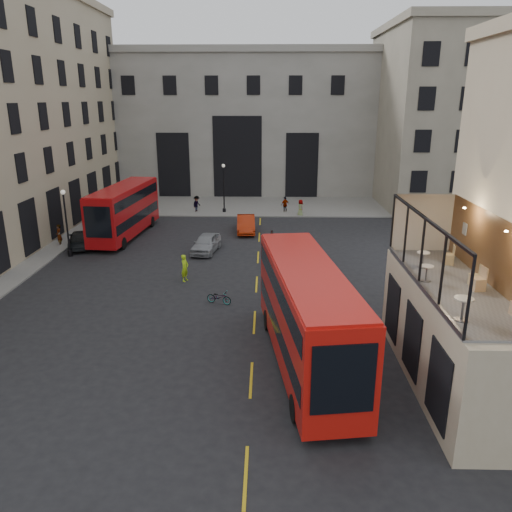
{
  "coord_description": "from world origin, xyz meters",
  "views": [
    {
      "loc": [
        -1.37,
        -19.59,
        12.03
      ],
      "look_at": [
        -1.97,
        8.88,
        3.0
      ],
      "focal_mm": 35.0,
      "sensor_mm": 36.0,
      "label": 1
    }
  ],
  "objects_px": {
    "pedestrian_d": "(300,208)",
    "pedestrian_e": "(59,235)",
    "bus_far": "(125,209)",
    "cyclist": "(185,268)",
    "car_a": "(206,243)",
    "cafe_chair_c": "(476,280)",
    "traffic_light_far": "(127,202)",
    "cafe_table_near": "(463,305)",
    "cafe_chair_d": "(449,258)",
    "bus_near": "(306,311)",
    "traffic_light_near": "(272,250)",
    "pedestrian_a": "(155,204)",
    "pedestrian_c": "(285,205)",
    "cafe_table_far": "(423,257)",
    "car_b": "(246,224)",
    "cafe_chair_b": "(478,283)",
    "street_lamp_b": "(224,191)",
    "car_c": "(81,239)",
    "pedestrian_b": "(197,204)",
    "bicycle": "(219,297)",
    "street_lamp_a": "(67,227)",
    "cafe_table_mid": "(427,271)"
  },
  "relations": [
    {
      "from": "car_c",
      "to": "cafe_chair_c",
      "type": "relative_size",
      "value": 5.39
    },
    {
      "from": "bus_far",
      "to": "pedestrian_a",
      "type": "height_order",
      "value": "bus_far"
    },
    {
      "from": "car_c",
      "to": "cafe_chair_b",
      "type": "xyz_separation_m",
      "value": [
        24.22,
        -21.15,
        4.19
      ]
    },
    {
      "from": "traffic_light_near",
      "to": "street_lamp_b",
      "type": "height_order",
      "value": "street_lamp_b"
    },
    {
      "from": "traffic_light_near",
      "to": "pedestrian_d",
      "type": "distance_m",
      "value": 20.92
    },
    {
      "from": "car_a",
      "to": "cyclist",
      "type": "relative_size",
      "value": 2.31
    },
    {
      "from": "cafe_chair_d",
      "to": "pedestrian_b",
      "type": "bearing_deg",
      "value": 117.33
    },
    {
      "from": "car_a",
      "to": "cafe_chair_c",
      "type": "height_order",
      "value": "cafe_chair_c"
    },
    {
      "from": "pedestrian_a",
      "to": "pedestrian_d",
      "type": "distance_m",
      "value": 16.06
    },
    {
      "from": "bus_far",
      "to": "cafe_chair_c",
      "type": "bearing_deg",
      "value": -48.37
    },
    {
      "from": "cafe_table_near",
      "to": "street_lamp_b",
      "type": "bearing_deg",
      "value": 107.06
    },
    {
      "from": "bus_near",
      "to": "cafe_chair_c",
      "type": "relative_size",
      "value": 13.77
    },
    {
      "from": "car_b",
      "to": "cafe_chair_b",
      "type": "bearing_deg",
      "value": -71.27
    },
    {
      "from": "pedestrian_d",
      "to": "bus_far",
      "type": "bearing_deg",
      "value": 91.29
    },
    {
      "from": "pedestrian_e",
      "to": "cafe_table_far",
      "type": "bearing_deg",
      "value": 41.13
    },
    {
      "from": "bus_far",
      "to": "cafe_chair_c",
      "type": "distance_m",
      "value": 32.32
    },
    {
      "from": "pedestrian_a",
      "to": "car_c",
      "type": "bearing_deg",
      "value": -94.79
    },
    {
      "from": "car_a",
      "to": "pedestrian_b",
      "type": "xyz_separation_m",
      "value": [
        -2.75,
        14.74,
        0.18
      ]
    },
    {
      "from": "street_lamp_a",
      "to": "pedestrian_c",
      "type": "xyz_separation_m",
      "value": [
        17.68,
        16.28,
        -1.51
      ]
    },
    {
      "from": "pedestrian_a",
      "to": "bicycle",
      "type": "bearing_deg",
      "value": -60.96
    },
    {
      "from": "bicycle",
      "to": "car_a",
      "type": "bearing_deg",
      "value": 29.7
    },
    {
      "from": "cafe_chair_c",
      "to": "pedestrian_e",
      "type": "bearing_deg",
      "value": 141.39
    },
    {
      "from": "cyclist",
      "to": "pedestrian_d",
      "type": "relative_size",
      "value": 1.06
    },
    {
      "from": "traffic_light_near",
      "to": "cyclist",
      "type": "bearing_deg",
      "value": 174.47
    },
    {
      "from": "car_a",
      "to": "car_c",
      "type": "xyz_separation_m",
      "value": [
        -10.73,
        1.21,
        -0.04
      ]
    },
    {
      "from": "traffic_light_far",
      "to": "cafe_table_far",
      "type": "distance_m",
      "value": 33.19
    },
    {
      "from": "bus_far",
      "to": "pedestrian_d",
      "type": "xyz_separation_m",
      "value": [
        16.36,
        8.57,
        -1.7
      ]
    },
    {
      "from": "bus_near",
      "to": "cafe_table_near",
      "type": "xyz_separation_m",
      "value": [
        5.0,
        -4.89,
        2.44
      ]
    },
    {
      "from": "cafe_chair_b",
      "to": "traffic_light_far",
      "type": "bearing_deg",
      "value": 127.9
    },
    {
      "from": "car_b",
      "to": "traffic_light_near",
      "type": "bearing_deg",
      "value": -83.62
    },
    {
      "from": "cafe_chair_b",
      "to": "cyclist",
      "type": "bearing_deg",
      "value": 137.18
    },
    {
      "from": "street_lamp_b",
      "to": "street_lamp_a",
      "type": "bearing_deg",
      "value": -124.51
    },
    {
      "from": "pedestrian_e",
      "to": "cafe_table_near",
      "type": "xyz_separation_m",
      "value": [
        24.5,
        -24.41,
        4.23
      ]
    },
    {
      "from": "cafe_chair_d",
      "to": "bus_far",
      "type": "bearing_deg",
      "value": 135.05
    },
    {
      "from": "car_a",
      "to": "pedestrian_c",
      "type": "bearing_deg",
      "value": 74.27
    },
    {
      "from": "pedestrian_e",
      "to": "cafe_table_mid",
      "type": "distance_m",
      "value": 32.16
    },
    {
      "from": "bus_far",
      "to": "cyclist",
      "type": "height_order",
      "value": "bus_far"
    },
    {
      "from": "pedestrian_a",
      "to": "street_lamp_a",
      "type": "bearing_deg",
      "value": -92.68
    },
    {
      "from": "traffic_light_near",
      "to": "cafe_chair_d",
      "type": "height_order",
      "value": "cafe_chair_d"
    },
    {
      "from": "pedestrian_c",
      "to": "pedestrian_e",
      "type": "bearing_deg",
      "value": 3.33
    },
    {
      "from": "pedestrian_d",
      "to": "pedestrian_e",
      "type": "bearing_deg",
      "value": 92.39
    },
    {
      "from": "pedestrian_e",
      "to": "cyclist",
      "type": "bearing_deg",
      "value": 43.31
    },
    {
      "from": "pedestrian_d",
      "to": "cafe_chair_d",
      "type": "height_order",
      "value": "cafe_chair_d"
    },
    {
      "from": "pedestrian_d",
      "to": "car_a",
      "type": "bearing_deg",
      "value": 120.77
    },
    {
      "from": "traffic_light_near",
      "to": "car_a",
      "type": "height_order",
      "value": "traffic_light_near"
    },
    {
      "from": "traffic_light_far",
      "to": "cafe_table_near",
      "type": "height_order",
      "value": "cafe_table_near"
    },
    {
      "from": "pedestrian_a",
      "to": "car_a",
      "type": "bearing_deg",
      "value": -54.68
    },
    {
      "from": "car_b",
      "to": "bicycle",
      "type": "height_order",
      "value": "car_b"
    },
    {
      "from": "cyclist",
      "to": "pedestrian_c",
      "type": "height_order",
      "value": "cyclist"
    },
    {
      "from": "cyclist",
      "to": "cafe_table_far",
      "type": "height_order",
      "value": "cafe_table_far"
    }
  ]
}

